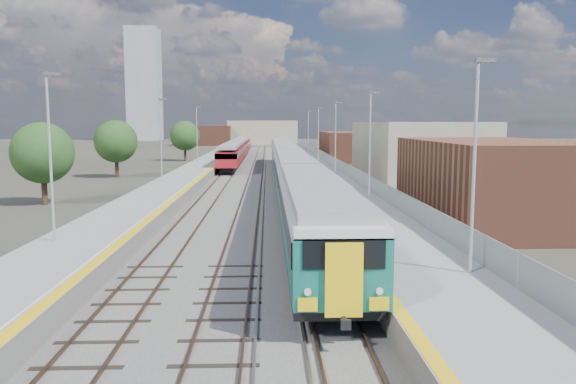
{
  "coord_description": "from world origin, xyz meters",
  "views": [
    {
      "loc": [
        -0.57,
        -17.19,
        6.3
      ],
      "look_at": [
        0.64,
        16.13,
        2.2
      ],
      "focal_mm": 35.0,
      "sensor_mm": 36.0,
      "label": 1
    }
  ],
  "objects": [
    {
      "name": "tracks",
      "position": [
        -1.65,
        54.18,
        0.11
      ],
      "size": [
        8.96,
        160.0,
        0.17
      ],
      "color": "#4C3323",
      "rests_on": "ground"
    },
    {
      "name": "green_train",
      "position": [
        1.5,
        37.5,
        2.21
      ],
      "size": [
        2.86,
        79.53,
        3.14
      ],
      "color": "black",
      "rests_on": "ground"
    },
    {
      "name": "buildings",
      "position": [
        -18.12,
        138.6,
        10.7
      ],
      "size": [
        72.0,
        185.5,
        40.0
      ],
      "color": "brown",
      "rests_on": "ground"
    },
    {
      "name": "tree_b",
      "position": [
        -18.13,
        48.56,
        4.19
      ],
      "size": [
        4.91,
        4.91,
        6.66
      ],
      "color": "#382619",
      "rests_on": "ground"
    },
    {
      "name": "platform_left",
      "position": [
        -9.05,
        52.49,
        0.52
      ],
      "size": [
        4.3,
        155.0,
        8.52
      ],
      "color": "slate",
      "rests_on": "ground"
    },
    {
      "name": "tree_d",
      "position": [
        20.59,
        61.82,
        3.36
      ],
      "size": [
        3.94,
        3.94,
        5.35
      ],
      "color": "#382619",
      "rests_on": "ground"
    },
    {
      "name": "ballast_bed",
      "position": [
        -2.25,
        52.5,
        0.03
      ],
      "size": [
        10.5,
        155.0,
        0.06
      ],
      "primitive_type": "cube",
      "color": "#565451",
      "rests_on": "ground"
    },
    {
      "name": "tree_a",
      "position": [
        -17.87,
        26.58,
        4.02
      ],
      "size": [
        4.72,
        4.72,
        6.39
      ],
      "color": "#382619",
      "rests_on": "ground"
    },
    {
      "name": "tree_c",
      "position": [
        -14.36,
        77.21,
        4.2
      ],
      "size": [
        4.93,
        4.93,
        6.68
      ],
      "color": "#382619",
      "rests_on": "ground"
    },
    {
      "name": "red_train",
      "position": [
        -5.5,
        76.29,
        2.0
      ],
      "size": [
        2.67,
        54.29,
        3.37
      ],
      "color": "black",
      "rests_on": "ground"
    },
    {
      "name": "platform_right",
      "position": [
        5.28,
        52.49,
        0.54
      ],
      "size": [
        4.7,
        155.0,
        8.52
      ],
      "color": "slate",
      "rests_on": "ground"
    },
    {
      "name": "ground",
      "position": [
        0.0,
        50.0,
        0.0
      ],
      "size": [
        320.0,
        320.0,
        0.0
      ],
      "primitive_type": "plane",
      "color": "#47443A",
      "rests_on": "ground"
    }
  ]
}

